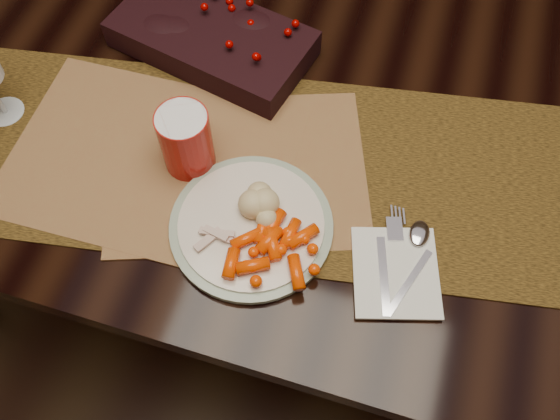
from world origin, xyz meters
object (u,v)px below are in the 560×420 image
(dinner_plate, at_px, (251,225))
(mashed_potatoes, at_px, (255,202))
(placemat_main, at_px, (238,170))
(napkin, at_px, (396,272))
(centerpiece, at_px, (212,35))
(turkey_shreds, at_px, (210,237))
(red_cup, at_px, (186,140))
(baby_carrots, at_px, (270,248))
(dining_table, at_px, (321,200))

(dinner_plate, bearing_deg, mashed_potatoes, 92.00)
(placemat_main, bearing_deg, napkin, -39.68)
(centerpiece, height_order, turkey_shreds, centerpiece)
(placemat_main, relative_size, mashed_potatoes, 5.09)
(napkin, xyz_separation_m, red_cup, (-0.36, 0.10, 0.05))
(placemat_main, xyz_separation_m, mashed_potatoes, (0.05, -0.07, 0.04))
(dinner_plate, xyz_separation_m, turkey_shreds, (-0.05, -0.04, 0.02))
(placemat_main, relative_size, baby_carrots, 3.49)
(mashed_potatoes, xyz_separation_m, red_cup, (-0.13, 0.06, 0.02))
(baby_carrots, xyz_separation_m, mashed_potatoes, (-0.04, 0.06, 0.01))
(dining_table, xyz_separation_m, napkin, (0.17, -0.31, 0.38))
(turkey_shreds, height_order, red_cup, red_cup)
(baby_carrots, relative_size, napkin, 0.82)
(mashed_potatoes, xyz_separation_m, napkin, (0.23, -0.03, -0.03))
(mashed_potatoes, bearing_deg, dinner_plate, -88.00)
(mashed_potatoes, bearing_deg, napkin, -8.63)
(turkey_shreds, xyz_separation_m, red_cup, (-0.08, 0.13, 0.03))
(mashed_potatoes, bearing_deg, centerpiece, 120.69)
(placemat_main, height_order, dinner_plate, dinner_plate)
(centerpiece, xyz_separation_m, placemat_main, (0.13, -0.24, -0.04))
(dining_table, distance_m, centerpiece, 0.48)
(placemat_main, distance_m, mashed_potatoes, 0.10)
(dinner_plate, distance_m, baby_carrots, 0.06)
(dining_table, distance_m, baby_carrots, 0.52)
(placemat_main, relative_size, turkey_shreds, 5.26)
(turkey_shreds, bearing_deg, napkin, 7.15)
(centerpiece, bearing_deg, baby_carrots, -58.58)
(dinner_plate, distance_m, mashed_potatoes, 0.04)
(centerpiece, relative_size, placemat_main, 0.85)
(dining_table, xyz_separation_m, centerpiece, (-0.24, 0.03, 0.41))
(baby_carrots, bearing_deg, centerpiece, 121.42)
(centerpiece, distance_m, placemat_main, 0.27)
(dining_table, relative_size, mashed_potatoes, 22.28)
(mashed_potatoes, relative_size, turkey_shreds, 1.03)
(baby_carrots, bearing_deg, mashed_potatoes, 124.86)
(turkey_shreds, xyz_separation_m, napkin, (0.27, 0.03, -0.02))
(napkin, bearing_deg, centerpiece, 124.35)
(placemat_main, relative_size, napkin, 2.85)
(dinner_plate, relative_size, red_cup, 2.22)
(dining_table, distance_m, mashed_potatoes, 0.50)
(mashed_potatoes, bearing_deg, placemat_main, 127.42)
(turkey_shreds, bearing_deg, mashed_potatoes, 55.22)
(dining_table, height_order, napkin, napkin)
(dinner_plate, bearing_deg, napkin, -2.54)
(centerpiece, height_order, dinner_plate, centerpiece)
(dining_table, bearing_deg, centerpiece, 171.94)
(napkin, height_order, red_cup, red_cup)
(dinner_plate, xyz_separation_m, mashed_potatoes, (-0.00, 0.02, 0.03))
(placemat_main, bearing_deg, dinner_plate, -79.54)
(napkin, relative_size, red_cup, 1.28)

